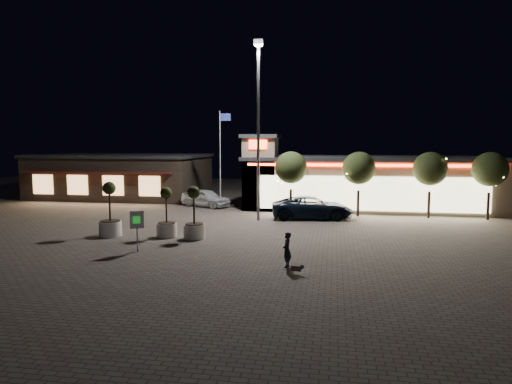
% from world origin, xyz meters
% --- Properties ---
extents(ground, '(90.00, 90.00, 0.00)m').
position_xyz_m(ground, '(0.00, 0.00, 0.00)').
color(ground, '#61584E').
rests_on(ground, ground).
extents(retail_building, '(20.40, 8.40, 6.10)m').
position_xyz_m(retail_building, '(9.51, 15.82, 2.21)').
color(retail_building, gray).
rests_on(retail_building, ground).
extents(restaurant_building, '(16.40, 11.00, 4.30)m').
position_xyz_m(restaurant_building, '(-14.00, 19.97, 2.16)').
color(restaurant_building, '#382D23').
rests_on(restaurant_building, ground).
extents(floodlight_pole, '(0.60, 0.40, 12.38)m').
position_xyz_m(floodlight_pole, '(2.00, 8.00, 7.02)').
color(floodlight_pole, gray).
rests_on(floodlight_pole, ground).
extents(flagpole, '(0.95, 0.10, 8.00)m').
position_xyz_m(flagpole, '(-1.90, 13.00, 4.74)').
color(flagpole, white).
rests_on(flagpole, ground).
extents(string_tree_a, '(2.42, 2.42, 4.79)m').
position_xyz_m(string_tree_a, '(4.00, 11.00, 3.56)').
color(string_tree_a, '#332319').
rests_on(string_tree_a, ground).
extents(string_tree_b, '(2.42, 2.42, 4.79)m').
position_xyz_m(string_tree_b, '(9.00, 11.00, 3.56)').
color(string_tree_b, '#332319').
rests_on(string_tree_b, ground).
extents(string_tree_c, '(2.42, 2.42, 4.79)m').
position_xyz_m(string_tree_c, '(14.00, 11.00, 3.56)').
color(string_tree_c, '#332319').
rests_on(string_tree_c, ground).
extents(string_tree_d, '(2.42, 2.42, 4.79)m').
position_xyz_m(string_tree_d, '(18.00, 11.00, 3.56)').
color(string_tree_d, '#332319').
rests_on(string_tree_d, ground).
extents(pickup_truck, '(6.11, 3.40, 1.62)m').
position_xyz_m(pickup_truck, '(5.71, 9.32, 0.81)').
color(pickup_truck, black).
rests_on(pickup_truck, ground).
extents(white_sedan, '(4.85, 3.57, 1.54)m').
position_xyz_m(white_sedan, '(-3.56, 14.00, 0.77)').
color(white_sedan, silver).
rests_on(white_sedan, ground).
extents(pedestrian, '(0.41, 0.59, 1.54)m').
position_xyz_m(pedestrian, '(5.26, -3.91, 0.77)').
color(pedestrian, black).
rests_on(pedestrian, ground).
extents(dog, '(0.54, 0.28, 0.29)m').
position_xyz_m(dog, '(5.84, -4.95, 0.28)').
color(dog, '#59514C').
rests_on(dog, ground).
extents(planter_left, '(1.30, 1.30, 3.19)m').
position_xyz_m(planter_left, '(-5.58, 1.06, 0.98)').
color(planter_left, white).
rests_on(planter_left, ground).
extents(planter_mid, '(1.18, 1.18, 2.90)m').
position_xyz_m(planter_mid, '(-2.28, 1.44, 0.90)').
color(planter_mid, white).
rests_on(planter_mid, ground).
extents(planter_right, '(1.22, 1.22, 2.99)m').
position_xyz_m(planter_right, '(-0.55, 1.23, 0.92)').
color(planter_right, white).
rests_on(planter_right, ground).
extents(valet_sign, '(0.64, 0.31, 2.04)m').
position_xyz_m(valet_sign, '(-2.41, -2.24, 1.43)').
color(valet_sign, gray).
rests_on(valet_sign, ground).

